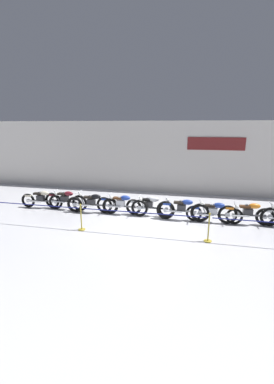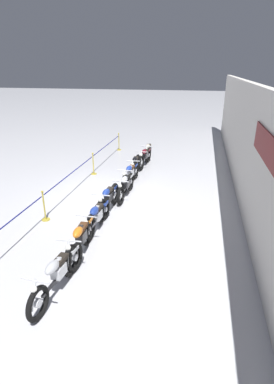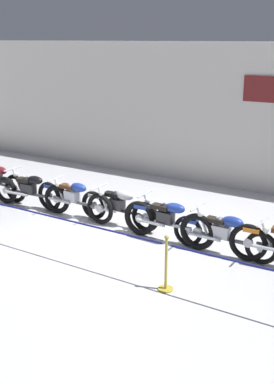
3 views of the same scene
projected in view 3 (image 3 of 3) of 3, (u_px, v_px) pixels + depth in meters
name	position (u px, v px, depth m)	size (l,w,h in m)	color
ground_plane	(102.00, 236.00, 10.93)	(120.00, 120.00, 0.00)	silver
back_wall	(200.00, 114.00, 14.44)	(28.00, 0.29, 4.20)	silver
motorcycle_black_2	(31.00, 191.00, 12.57)	(2.44, 0.62, 0.95)	black
motorcycle_blue_3	(74.00, 199.00, 11.94)	(2.45, 0.62, 0.96)	black
motorcycle_silver_4	(119.00, 207.00, 11.41)	(2.22, 0.62, 0.94)	black
motorcycle_blue_5	(168.00, 221.00, 10.46)	(2.25, 0.62, 0.98)	black
motorcycle_blue_6	(224.00, 234.00, 9.85)	(2.30, 0.62, 0.92)	black
stanchion_far_left	(8.00, 211.00, 10.28)	(14.12, 0.28, 1.05)	gold
stanchion_mid_right	(166.00, 272.00, 8.49)	(0.28, 0.28, 1.05)	gold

